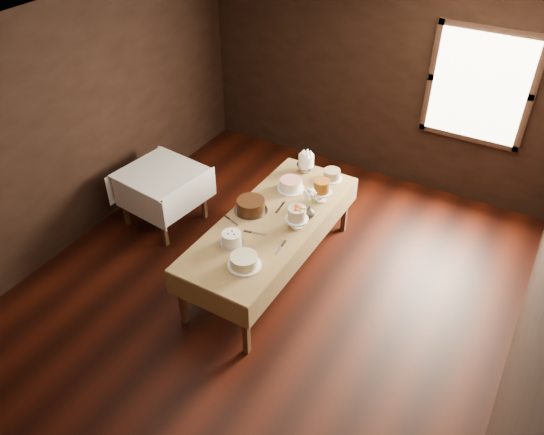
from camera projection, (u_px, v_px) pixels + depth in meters
The scene contains 23 objects.
floor at pixel (263, 296), 6.00m from camera, with size 5.00×6.00×0.01m, color black.
ceiling at pixel (259, 45), 4.30m from camera, with size 5.00×6.00×0.01m, color beige.
wall_back at pixel (377, 80), 7.22m from camera, with size 5.00×0.02×2.80m, color black.
wall_left at pixel (71, 128), 6.14m from camera, with size 0.02×6.00×2.80m, color black.
wall_right at pixel (543, 283), 4.16m from camera, with size 0.02×6.00×2.80m, color black.
window at pixel (479, 87), 6.55m from camera, with size 1.10×0.05×1.30m, color #FFEABF.
display_table at pixel (272, 224), 5.90m from camera, with size 0.98×2.44×0.75m.
side_table at pixel (161, 178), 6.69m from camera, with size 0.98×0.98×0.74m.
cake_meringue at pixel (306, 164), 6.57m from camera, with size 0.25×0.25×0.24m.
cake_speckled at pixel (332, 175), 6.46m from camera, with size 0.25×0.25×0.12m.
cake_lattice at pixel (291, 185), 6.29m from camera, with size 0.32×0.32×0.12m.
cake_caramel at pixel (321, 192), 6.08m from camera, with size 0.24×0.24×0.27m.
cake_chocolate at pixel (251, 206), 5.94m from camera, with size 0.40×0.40×0.14m.
cake_flowers at pixel (297, 218), 5.69m from camera, with size 0.27×0.27×0.26m.
cake_swirl at pixel (232, 239), 5.51m from camera, with size 0.25×0.25×0.13m.
cake_cream at pixel (244, 261), 5.25m from camera, with size 0.36×0.36×0.12m.
cake_server_a at pixel (259, 234), 5.66m from camera, with size 0.24×0.03×0.01m, color silver.
cake_server_b at pixel (279, 250), 5.45m from camera, with size 0.24×0.03×0.01m, color silver.
cake_server_c at pixel (282, 205), 6.07m from camera, with size 0.24×0.03×0.01m, color silver.
cake_server_d at pixel (305, 212), 5.96m from camera, with size 0.24×0.03×0.01m, color silver.
cake_server_e at pixel (234, 222), 5.82m from camera, with size 0.24×0.03×0.01m, color silver.
flower_vase at pixel (309, 212), 5.86m from camera, with size 0.13×0.13×0.14m, color #2D2823.
flower_bouquet at pixel (310, 197), 5.75m from camera, with size 0.14×0.14×0.20m, color white, non-canonical shape.
Camera 1 is at (2.20, -3.64, 4.32)m, focal length 36.05 mm.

